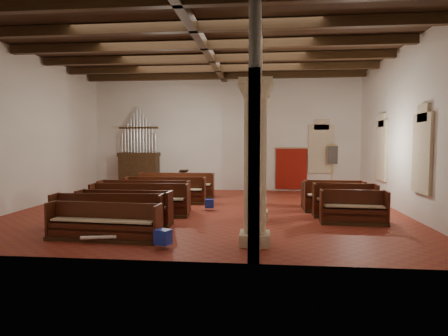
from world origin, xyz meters
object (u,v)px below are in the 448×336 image
nave_pew_0 (104,228)px  aisle_pew_0 (353,213)px  processional_banner (332,176)px  lectern (183,182)px  pipe_organ (139,164)px

nave_pew_0 → aisle_pew_0: bearing=24.6°
processional_banner → aisle_pew_0: (-0.69, -7.33, -0.47)m
lectern → processional_banner: processional_banner is taller
pipe_organ → processional_banner: bearing=-0.0°
pipe_organ → lectern: pipe_organ is taller
processional_banner → nave_pew_0: 12.56m
processional_banner → aisle_pew_0: size_ratio=1.24×
processional_banner → aisle_pew_0: processional_banner is taller
lectern → processional_banner: size_ratio=0.45×
pipe_organ → nave_pew_0: pipe_organ is taller
aisle_pew_0 → processional_banner: bearing=87.8°
pipe_organ → nave_pew_0: size_ratio=1.43×
aisle_pew_0 → lectern: bearing=136.9°
processional_banner → pipe_organ: bearing=156.5°
pipe_organ → aisle_pew_0: pipe_organ is taller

